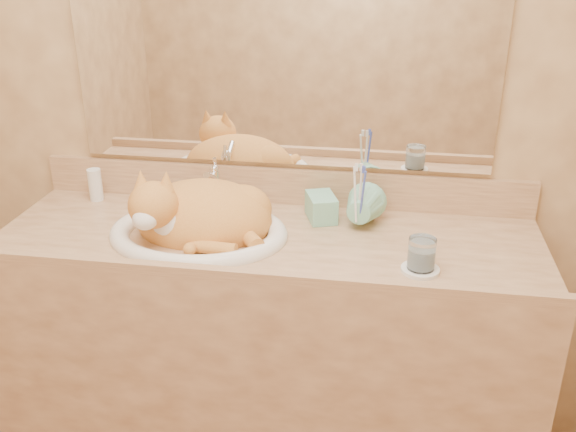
% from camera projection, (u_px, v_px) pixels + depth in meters
% --- Properties ---
extents(wall_back, '(2.40, 0.02, 2.50)m').
position_uv_depth(wall_back, '(282.00, 81.00, 1.96)').
color(wall_back, '#986F45').
rests_on(wall_back, ground).
extents(vanity_counter, '(1.60, 0.55, 0.85)m').
position_uv_depth(vanity_counter, '(269.00, 356.00, 2.05)').
color(vanity_counter, '#936542').
rests_on(vanity_counter, floor).
extents(mirror, '(1.30, 0.02, 0.80)m').
position_uv_depth(mirror, '(281.00, 34.00, 1.89)').
color(mirror, white).
rests_on(mirror, wall_back).
extents(sink_basin, '(0.60, 0.54, 0.16)m').
position_uv_depth(sink_basin, '(197.00, 210.00, 1.86)').
color(sink_basin, white).
rests_on(sink_basin, vanity_counter).
extents(faucet, '(0.07, 0.12, 0.16)m').
position_uv_depth(faucet, '(215.00, 186.00, 2.04)').
color(faucet, white).
rests_on(faucet, vanity_counter).
extents(cat, '(0.43, 0.36, 0.22)m').
position_uv_depth(cat, '(198.00, 212.00, 1.88)').
color(cat, '#C8772E').
rests_on(cat, sink_basin).
extents(soap_dispenser, '(0.10, 0.10, 0.18)m').
position_uv_depth(soap_dispenser, '(326.00, 200.00, 1.90)').
color(soap_dispenser, '#7EC9AA').
rests_on(soap_dispenser, vanity_counter).
extents(toothbrush_cup, '(0.14, 0.14, 0.11)m').
position_uv_depth(toothbrush_cup, '(358.00, 215.00, 1.88)').
color(toothbrush_cup, '#7EC9AA').
rests_on(toothbrush_cup, vanity_counter).
extents(toothbrushes, '(0.04, 0.04, 0.22)m').
position_uv_depth(toothbrushes, '(359.00, 193.00, 1.85)').
color(toothbrushes, white).
rests_on(toothbrushes, toothbrush_cup).
extents(saucer, '(0.10, 0.10, 0.01)m').
position_uv_depth(saucer, '(420.00, 270.00, 1.69)').
color(saucer, white).
rests_on(saucer, vanity_counter).
extents(water_glass, '(0.07, 0.07, 0.08)m').
position_uv_depth(water_glass, '(422.00, 254.00, 1.67)').
color(water_glass, white).
rests_on(water_glass, saucer).
extents(lotion_bottle, '(0.04, 0.04, 0.11)m').
position_uv_depth(lotion_bottle, '(95.00, 185.00, 2.12)').
color(lotion_bottle, white).
rests_on(lotion_bottle, vanity_counter).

